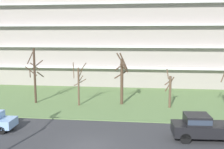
{
  "coord_description": "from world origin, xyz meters",
  "views": [
    {
      "loc": [
        3.75,
        -17.8,
        7.85
      ],
      "look_at": [
        0.92,
        6.0,
        4.36
      ],
      "focal_mm": 43.43,
      "sensor_mm": 36.0,
      "label": 1
    }
  ],
  "objects_px": {
    "tree_far_left": "(35,74)",
    "pickup_black_near_left": "(206,127)",
    "tree_left": "(79,84)",
    "tree_center": "(122,78)",
    "tree_right": "(170,90)"
  },
  "relations": [
    {
      "from": "tree_right",
      "to": "pickup_black_near_left",
      "type": "bearing_deg",
      "value": -77.96
    },
    {
      "from": "tree_far_left",
      "to": "tree_center",
      "type": "bearing_deg",
      "value": 3.05
    },
    {
      "from": "tree_far_left",
      "to": "pickup_black_near_left",
      "type": "xyz_separation_m",
      "value": [
        17.09,
        -9.06,
        -2.41
      ]
    },
    {
      "from": "tree_far_left",
      "to": "tree_center",
      "type": "distance_m",
      "value": 9.99
    },
    {
      "from": "tree_left",
      "to": "tree_right",
      "type": "distance_m",
      "value": 9.97
    },
    {
      "from": "tree_far_left",
      "to": "tree_left",
      "type": "distance_m",
      "value": 5.36
    },
    {
      "from": "tree_far_left",
      "to": "tree_center",
      "type": "relative_size",
      "value": 1.07
    },
    {
      "from": "tree_far_left",
      "to": "tree_center",
      "type": "xyz_separation_m",
      "value": [
        9.97,
        0.53,
        -0.36
      ]
    },
    {
      "from": "tree_center",
      "to": "pickup_black_near_left",
      "type": "height_order",
      "value": "tree_center"
    },
    {
      "from": "pickup_black_near_left",
      "to": "tree_far_left",
      "type": "bearing_deg",
      "value": -31.25
    },
    {
      "from": "tree_center",
      "to": "tree_right",
      "type": "xyz_separation_m",
      "value": [
        5.25,
        -0.77,
        -1.09
      ]
    },
    {
      "from": "tree_far_left",
      "to": "pickup_black_near_left",
      "type": "relative_size",
      "value": 1.16
    },
    {
      "from": "tree_far_left",
      "to": "tree_right",
      "type": "xyz_separation_m",
      "value": [
        15.21,
        -0.24,
        -1.45
      ]
    },
    {
      "from": "tree_far_left",
      "to": "tree_left",
      "type": "bearing_deg",
      "value": -5.26
    },
    {
      "from": "tree_left",
      "to": "tree_center",
      "type": "distance_m",
      "value": 4.84
    }
  ]
}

